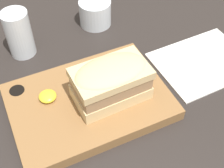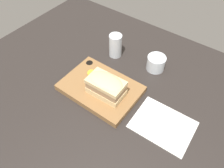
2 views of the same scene
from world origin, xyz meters
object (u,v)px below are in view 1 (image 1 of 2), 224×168
napkin (203,62)px  serving_board (89,102)px  wine_glass (95,13)px  sandwich (111,81)px  water_glass (20,36)px

napkin → serving_board: bearing=-179.0°
wine_glass → sandwich: bearing=-106.3°
water_glass → wine_glass: water_glass is taller
wine_glass → napkin: size_ratio=0.37×
sandwich → water_glass: 26.69cm
sandwich → water_glass: bearing=117.9°
serving_board → wine_glass: size_ratio=3.82×
water_glass → napkin: (37.29, -21.43, -4.73)cm
sandwich → serving_board: bearing=160.3°
sandwich → water_glass: water_glass is taller
sandwich → wine_glass: (7.83, 26.70, -4.18)cm
serving_board → water_glass: water_glass is taller
napkin → water_glass: bearing=150.1°
serving_board → napkin: size_ratio=1.42×
sandwich → wine_glass: 28.14cm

